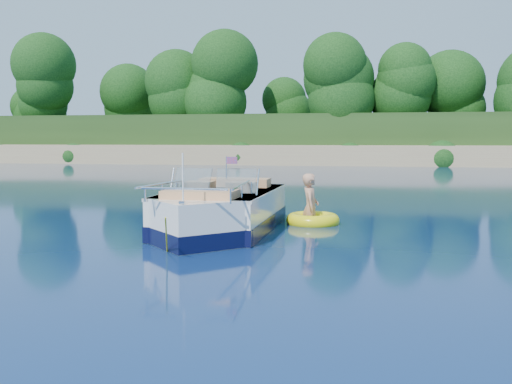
# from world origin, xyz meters

# --- Properties ---
(ground) EXTENTS (160.00, 160.00, 0.00)m
(ground) POSITION_xyz_m (0.00, 0.00, 0.00)
(ground) COLOR #091A42
(ground) RESTS_ON ground
(shoreline) EXTENTS (170.00, 59.00, 6.00)m
(shoreline) POSITION_xyz_m (0.00, 63.77, 0.98)
(shoreline) COLOR tan
(shoreline) RESTS_ON ground
(treeline) EXTENTS (150.00, 7.12, 8.19)m
(treeline) POSITION_xyz_m (0.04, 41.01, 5.55)
(treeline) COLOR black
(treeline) RESTS_ON ground
(motorboat) EXTENTS (2.22, 5.97, 1.98)m
(motorboat) POSITION_xyz_m (-0.87, 3.73, 0.39)
(motorboat) COLOR white
(motorboat) RESTS_ON ground
(tow_tube) EXTENTS (1.34, 1.34, 0.33)m
(tow_tube) POSITION_xyz_m (0.99, 5.36, 0.09)
(tow_tube) COLOR #FCEF0F
(tow_tube) RESTS_ON ground
(boy) EXTENTS (0.48, 0.92, 1.74)m
(boy) POSITION_xyz_m (0.92, 5.45, 0.00)
(boy) COLOR tan
(boy) RESTS_ON ground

